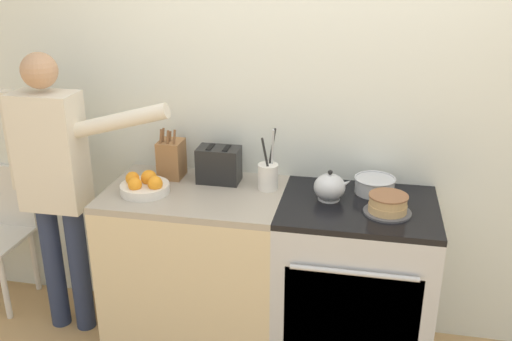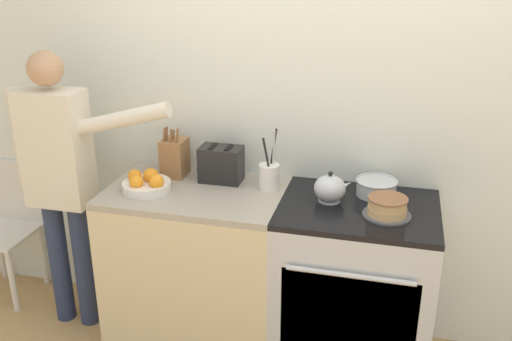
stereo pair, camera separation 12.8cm
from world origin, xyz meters
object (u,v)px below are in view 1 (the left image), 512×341
Objects in this scene: utensil_crock at (268,175)px; tea_kettle at (330,187)px; layer_cake at (388,205)px; knife_block at (171,159)px; stove_range at (353,284)px; toaster at (219,165)px; mixing_bowl at (375,185)px; person_baker at (55,174)px; fruit_bowl at (145,186)px.

tea_kettle is at bearing -12.39° from utensil_crock.
layer_cake is 1.18m from knife_block.
utensil_crock is (-0.47, 0.10, 0.53)m from stove_range.
toaster is (-0.75, 0.15, 0.55)m from stove_range.
stove_range is at bearing -113.83° from mixing_bowl.
mixing_bowl is 0.82m from toaster.
person_baker is (-1.13, -0.14, -0.03)m from utensil_crock.
toaster is (-0.60, 0.12, 0.03)m from tea_kettle.
fruit_bowl is at bearing -179.98° from layer_cake.
person_baker is (-1.73, 0.04, 0.00)m from layer_cake.
utensil_crock is 0.21× the size of person_baker.
utensil_crock is 0.28m from toaster.
fruit_bowl is at bearing -146.16° from toaster.
stove_range is at bearing -12.53° from utensil_crock.
layer_cake is 0.80× the size of knife_block.
person_baker is (-1.67, -0.19, 0.00)m from mixing_bowl.
toaster is at bearing 168.48° from stove_range.
stove_range is 1.68m from person_baker.
person_baker reaches higher than toaster.
fruit_bowl is 0.41m from toaster.
toaster is at bearing 165.77° from layer_cake.
utensil_crock is at bearing -6.55° from knife_block.
stove_range is 4.34× the size of mixing_bowl.
knife_block is 0.85× the size of utensil_crock.
person_baker reaches higher than utensil_crock.
knife_block reaches higher than layer_cake.
utensil_crock reaches higher than mixing_bowl.
stove_range is 1.17m from knife_block.
knife_block is 0.26m from fruit_bowl.
layer_cake is at bearing -74.85° from mixing_bowl.
stove_range is at bearing 152.03° from layer_cake.
toaster is (-0.82, -0.01, 0.05)m from mixing_bowl.
tea_kettle is at bearing 167.17° from stove_range.
layer_cake is 0.14× the size of person_baker.
tea_kettle is at bearing 4.61° from person_baker.
toaster is at bearing 33.84° from fruit_bowl.
fruit_bowl is (-0.61, -0.18, -0.04)m from utensil_crock.
mixing_bowl is 0.84× the size of fruit_bowl.
stove_range is 0.57× the size of person_baker.
tea_kettle is 1.46m from person_baker.
toaster reaches higher than mixing_bowl.
tea_kettle reaches higher than stove_range.
tea_kettle is 0.94m from fruit_bowl.
stove_range is 1.19m from fruit_bowl.
mixing_bowl is at bearing 5.96° from utensil_crock.
toaster is 0.15× the size of person_baker.
layer_cake is at bearing -20.42° from tea_kettle.
layer_cake is at bearing -11.71° from knife_block.
mixing_bowl is (0.22, 0.13, -0.02)m from tea_kettle.
person_baker reaches higher than knife_block.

